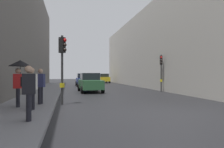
{
  "coord_description": "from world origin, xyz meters",
  "views": [
    {
      "loc": [
        -4.17,
        -7.09,
        1.65
      ],
      "look_at": [
        -0.06,
        10.4,
        1.67
      ],
      "focal_mm": 30.2,
      "sensor_mm": 36.0,
      "label": 1
    }
  ],
  "objects_px": {
    "pedestrian_with_grey_backpack": "(40,84)",
    "pedestrian_with_black_backpack": "(30,86)",
    "traffic_light_mid_street": "(161,66)",
    "car_yellow_taxi": "(103,78)",
    "traffic_light_near_right": "(62,57)",
    "car_blue_van": "(83,80)",
    "pedestrian_with_umbrella": "(20,70)",
    "car_green_estate": "(90,82)",
    "pedestrian_in_dark_coat": "(29,90)"
  },
  "relations": [
    {
      "from": "pedestrian_with_grey_backpack",
      "to": "pedestrian_with_black_backpack",
      "type": "relative_size",
      "value": 1.0
    },
    {
      "from": "traffic_light_mid_street",
      "to": "car_yellow_taxi",
      "type": "relative_size",
      "value": 0.83
    },
    {
      "from": "pedestrian_with_grey_backpack",
      "to": "traffic_light_near_right",
      "type": "bearing_deg",
      "value": 26.64
    },
    {
      "from": "car_blue_van",
      "to": "pedestrian_with_umbrella",
      "type": "height_order",
      "value": "pedestrian_with_umbrella"
    },
    {
      "from": "car_blue_van",
      "to": "pedestrian_with_grey_backpack",
      "type": "xyz_separation_m",
      "value": [
        -3.48,
        -16.21,
        0.29
      ]
    },
    {
      "from": "car_green_estate",
      "to": "car_yellow_taxi",
      "type": "height_order",
      "value": "same"
    },
    {
      "from": "car_blue_van",
      "to": "pedestrian_with_umbrella",
      "type": "xyz_separation_m",
      "value": [
        -4.26,
        -16.87,
        0.96
      ]
    },
    {
      "from": "traffic_light_mid_street",
      "to": "pedestrian_with_grey_backpack",
      "type": "height_order",
      "value": "traffic_light_mid_street"
    },
    {
      "from": "traffic_light_near_right",
      "to": "pedestrian_with_umbrella",
      "type": "distance_m",
      "value": 2.35
    },
    {
      "from": "pedestrian_with_umbrella",
      "to": "car_yellow_taxi",
      "type": "bearing_deg",
      "value": 71.46
    },
    {
      "from": "car_yellow_taxi",
      "to": "pedestrian_with_grey_backpack",
      "type": "bearing_deg",
      "value": -107.43
    },
    {
      "from": "car_green_estate",
      "to": "pedestrian_with_umbrella",
      "type": "xyz_separation_m",
      "value": [
        -4.18,
        -8.29,
        0.96
      ]
    },
    {
      "from": "pedestrian_in_dark_coat",
      "to": "car_green_estate",
      "type": "bearing_deg",
      "value": 73.73
    },
    {
      "from": "car_blue_van",
      "to": "pedestrian_with_grey_backpack",
      "type": "bearing_deg",
      "value": -102.13
    },
    {
      "from": "traffic_light_mid_street",
      "to": "car_green_estate",
      "type": "xyz_separation_m",
      "value": [
        -6.6,
        1.34,
        -1.54
      ]
    },
    {
      "from": "pedestrian_with_umbrella",
      "to": "pedestrian_in_dark_coat",
      "type": "bearing_deg",
      "value": -72.0
    },
    {
      "from": "car_yellow_taxi",
      "to": "pedestrian_with_black_backpack",
      "type": "bearing_deg",
      "value": -106.71
    },
    {
      "from": "traffic_light_near_right",
      "to": "car_yellow_taxi",
      "type": "xyz_separation_m",
      "value": [
        7.0,
        25.26,
        -1.71
      ]
    },
    {
      "from": "traffic_light_mid_street",
      "to": "pedestrian_with_grey_backpack",
      "type": "xyz_separation_m",
      "value": [
        -10.01,
        -6.29,
        -1.26
      ]
    },
    {
      "from": "car_green_estate",
      "to": "car_blue_van",
      "type": "relative_size",
      "value": 1.01
    },
    {
      "from": "traffic_light_near_right",
      "to": "pedestrian_in_dark_coat",
      "type": "bearing_deg",
      "value": -103.05
    },
    {
      "from": "car_green_estate",
      "to": "pedestrian_with_black_backpack",
      "type": "bearing_deg",
      "value": -110.95
    },
    {
      "from": "pedestrian_in_dark_coat",
      "to": "pedestrian_with_black_backpack",
      "type": "bearing_deg",
      "value": 98.64
    },
    {
      "from": "pedestrian_with_black_backpack",
      "to": "pedestrian_with_umbrella",
      "type": "bearing_deg",
      "value": 123.63
    },
    {
      "from": "pedestrian_with_umbrella",
      "to": "traffic_light_mid_street",
      "type": "bearing_deg",
      "value": 32.8
    },
    {
      "from": "car_yellow_taxi",
      "to": "car_blue_van",
      "type": "height_order",
      "value": "same"
    },
    {
      "from": "pedestrian_in_dark_coat",
      "to": "pedestrian_with_grey_backpack",
      "type": "bearing_deg",
      "value": 92.53
    },
    {
      "from": "pedestrian_with_umbrella",
      "to": "pedestrian_with_black_backpack",
      "type": "bearing_deg",
      "value": -56.37
    },
    {
      "from": "traffic_light_near_right",
      "to": "traffic_light_mid_street",
      "type": "xyz_separation_m",
      "value": [
        8.92,
        5.74,
        -0.17
      ]
    },
    {
      "from": "pedestrian_with_black_backpack",
      "to": "pedestrian_in_dark_coat",
      "type": "relative_size",
      "value": 1.0
    },
    {
      "from": "pedestrian_in_dark_coat",
      "to": "traffic_light_mid_street",
      "type": "bearing_deg",
      "value": 44.86
    },
    {
      "from": "car_blue_van",
      "to": "traffic_light_near_right",
      "type": "bearing_deg",
      "value": -98.66
    },
    {
      "from": "pedestrian_with_umbrella",
      "to": "pedestrian_in_dark_coat",
      "type": "xyz_separation_m",
      "value": [
        0.93,
        -2.86,
        -0.71
      ]
    },
    {
      "from": "car_green_estate",
      "to": "pedestrian_with_grey_backpack",
      "type": "xyz_separation_m",
      "value": [
        -3.41,
        -7.63,
        0.29
      ]
    },
    {
      "from": "car_yellow_taxi",
      "to": "car_blue_van",
      "type": "distance_m",
      "value": 10.65
    },
    {
      "from": "traffic_light_mid_street",
      "to": "car_yellow_taxi",
      "type": "bearing_deg",
      "value": 95.6
    },
    {
      "from": "traffic_light_mid_street",
      "to": "pedestrian_with_black_backpack",
      "type": "distance_m",
      "value": 12.93
    },
    {
      "from": "traffic_light_near_right",
      "to": "pedestrian_with_grey_backpack",
      "type": "xyz_separation_m",
      "value": [
        -1.1,
        -0.55,
        -1.43
      ]
    },
    {
      "from": "car_green_estate",
      "to": "pedestrian_with_umbrella",
      "type": "distance_m",
      "value": 9.34
    },
    {
      "from": "car_green_estate",
      "to": "pedestrian_with_black_backpack",
      "type": "relative_size",
      "value": 2.41
    },
    {
      "from": "car_blue_van",
      "to": "pedestrian_with_black_backpack",
      "type": "bearing_deg",
      "value": -101.47
    },
    {
      "from": "traffic_light_near_right",
      "to": "car_blue_van",
      "type": "height_order",
      "value": "traffic_light_near_right"
    },
    {
      "from": "car_yellow_taxi",
      "to": "pedestrian_with_black_backpack",
      "type": "xyz_separation_m",
      "value": [
        -8.23,
        -27.43,
        0.29
      ]
    },
    {
      "from": "car_green_estate",
      "to": "car_yellow_taxi",
      "type": "distance_m",
      "value": 18.77
    },
    {
      "from": "car_green_estate",
      "to": "pedestrian_with_black_backpack",
      "type": "distance_m",
      "value": 9.92
    },
    {
      "from": "pedestrian_with_grey_backpack",
      "to": "pedestrian_with_umbrella",
      "type": "bearing_deg",
      "value": -139.57
    },
    {
      "from": "traffic_light_mid_street",
      "to": "pedestrian_with_black_backpack",
      "type": "relative_size",
      "value": 1.98
    },
    {
      "from": "traffic_light_near_right",
      "to": "traffic_light_mid_street",
      "type": "bearing_deg",
      "value": 32.79
    },
    {
      "from": "car_green_estate",
      "to": "car_blue_van",
      "type": "distance_m",
      "value": 8.58
    },
    {
      "from": "car_green_estate",
      "to": "car_blue_van",
      "type": "xyz_separation_m",
      "value": [
        0.07,
        8.58,
        0.0
      ]
    }
  ]
}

